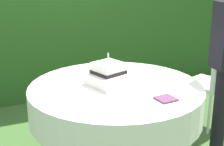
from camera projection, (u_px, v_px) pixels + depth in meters
The scene contains 7 objects.
foliage_hedge at pixel (49, 1), 4.29m from camera, with size 6.52×0.42×2.46m, color #28561E.
cake_table at pixel (116, 101), 2.71m from camera, with size 1.36×1.36×0.78m.
wedding_cake at pixel (108, 74), 2.69m from camera, with size 0.36×0.36×0.25m.
serving_plate_near at pixel (147, 105), 2.29m from camera, with size 0.11×0.11×0.01m, color white.
serving_plate_far at pixel (164, 77), 2.86m from camera, with size 0.10×0.10×0.01m, color white.
napkin_stack at pixel (166, 99), 2.40m from camera, with size 0.13×0.13×0.01m, color #603856.
garden_chair at pixel (214, 79), 3.55m from camera, with size 0.51×0.51×0.89m.
Camera 1 is at (-1.04, -2.28, 1.69)m, focal length 54.98 mm.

